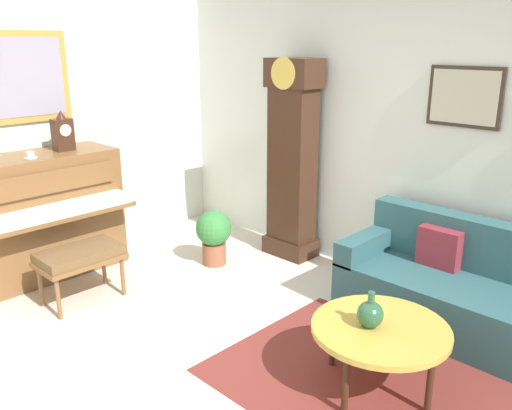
{
  "coord_description": "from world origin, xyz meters",
  "views": [
    {
      "loc": [
        2.56,
        -1.9,
        2.19
      ],
      "look_at": [
        -0.3,
        1.03,
        0.91
      ],
      "focal_mm": 37.34,
      "sensor_mm": 36.0,
      "label": 1
    }
  ],
  "objects": [
    {
      "name": "couch",
      "position": [
        1.12,
        1.91,
        0.31
      ],
      "size": [
        1.9,
        0.8,
        0.84
      ],
      "color": "#2D565B",
      "rests_on": "ground_plane"
    },
    {
      "name": "wall_left",
      "position": [
        -2.6,
        0.0,
        1.41
      ],
      "size": [
        0.13,
        4.9,
        2.8
      ],
      "color": "silver",
      "rests_on": "ground_plane"
    },
    {
      "name": "piano",
      "position": [
        -2.23,
        0.1,
        0.6
      ],
      "size": [
        0.87,
        1.44,
        1.18
      ],
      "color": "brown",
      "rests_on": "ground_plane"
    },
    {
      "name": "mantel_clock",
      "position": [
        -2.23,
        0.4,
        1.35
      ],
      "size": [
        0.13,
        0.18,
        0.38
      ],
      "color": "#3D2316",
      "rests_on": "piano"
    },
    {
      "name": "area_rug",
      "position": [
        1.05,
        0.78,
        0.0
      ],
      "size": [
        2.1,
        1.5,
        0.01
      ],
      "primitive_type": "cube",
      "color": "maroon",
      "rests_on": "ground_plane"
    },
    {
      "name": "coffee_table",
      "position": [
        1.04,
        0.79,
        0.42
      ],
      "size": [
        0.88,
        0.88,
        0.45
      ],
      "color": "gold",
      "rests_on": "ground_plane"
    },
    {
      "name": "green_jug",
      "position": [
        0.99,
        0.74,
        0.54
      ],
      "size": [
        0.17,
        0.17,
        0.24
      ],
      "color": "#234C33",
      "rests_on": "coffee_table"
    },
    {
      "name": "wall_back",
      "position": [
        0.02,
        2.4,
        1.4
      ],
      "size": [
        5.3,
        0.13,
        2.8
      ],
      "color": "silver",
      "rests_on": "ground_plane"
    },
    {
      "name": "piano_bench",
      "position": [
        -1.46,
        0.06,
        0.41
      ],
      "size": [
        0.42,
        0.7,
        0.48
      ],
      "color": "brown",
      "rests_on": "ground_plane"
    },
    {
      "name": "ground_plane",
      "position": [
        0.0,
        0.0,
        -0.05
      ],
      "size": [
        6.4,
        6.0,
        0.1
      ],
      "primitive_type": "cube",
      "color": "beige"
    },
    {
      "name": "potted_plant",
      "position": [
        -1.25,
        1.39,
        0.32
      ],
      "size": [
        0.36,
        0.36,
        0.56
      ],
      "color": "#935138",
      "rests_on": "ground_plane"
    },
    {
      "name": "teacup",
      "position": [
        -2.12,
        0.02,
        1.2
      ],
      "size": [
        0.12,
        0.12,
        0.06
      ],
      "color": "#ADC6D6",
      "rests_on": "piano"
    },
    {
      "name": "grandfather_clock",
      "position": [
        -0.86,
        2.13,
        0.96
      ],
      "size": [
        0.52,
        0.34,
        2.03
      ],
      "color": "#3D2316",
      "rests_on": "ground_plane"
    }
  ]
}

